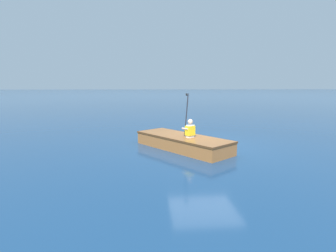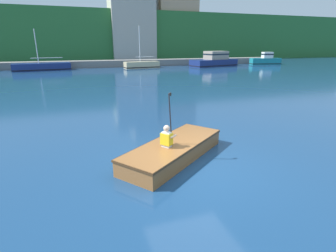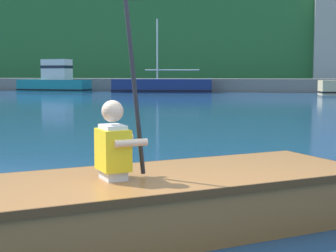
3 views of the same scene
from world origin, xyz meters
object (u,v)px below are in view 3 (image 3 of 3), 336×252
at_px(moored_boat_dock_center_near, 162,86).
at_px(rowboat_foreground, 161,199).
at_px(moored_boat_dock_east_end, 55,81).
at_px(person_paddler, 114,142).

xyz_separation_m(moored_boat_dock_center_near, rowboat_foreground, (6.40, -29.07, -0.16)).
xyz_separation_m(moored_boat_dock_center_near, moored_boat_dock_east_end, (-7.65, 0.21, 0.35)).
bearing_deg(moored_boat_dock_center_near, moored_boat_dock_east_end, 178.45).
distance_m(moored_boat_dock_center_near, moored_boat_dock_east_end, 7.66).
distance_m(moored_boat_dock_center_near, person_paddler, 29.94).
bearing_deg(person_paddler, moored_boat_dock_east_end, 114.95).
bearing_deg(moored_boat_dock_east_end, rowboat_foreground, -64.36).
bearing_deg(moored_boat_dock_center_near, rowboat_foreground, -77.58).
bearing_deg(person_paddler, moored_boat_dock_center_near, 101.73).
relative_size(moored_boat_dock_center_near, moored_boat_dock_east_end, 1.29).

